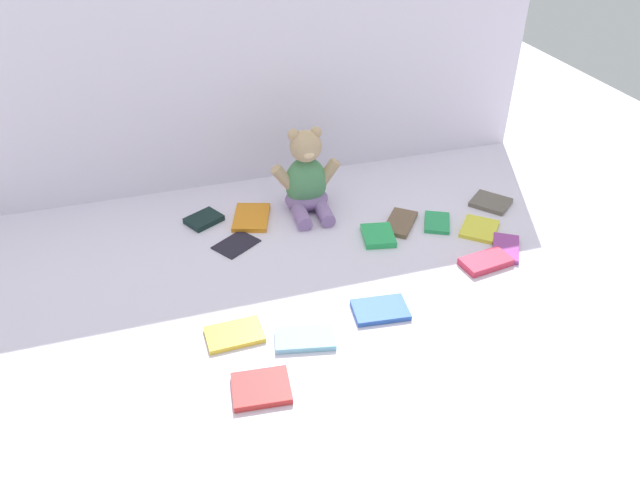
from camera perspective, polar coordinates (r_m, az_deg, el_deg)
name	(u,v)px	position (r m, az deg, el deg)	size (l,w,h in m)	color
ground_plane	(300,252)	(1.60, -1.88, -1.15)	(3.20, 3.20, 0.00)	silver
backdrop_drape	(256,59)	(1.81, -6.04, 16.60)	(1.73, 0.03, 0.75)	silver
teddy_bear	(307,180)	(1.74, -1.27, 5.65)	(0.20, 0.18, 0.25)	#4C8C59
book_case_0	(251,217)	(1.74, -6.47, 2.12)	(0.10, 0.14, 0.01)	orange
book_case_1	(506,248)	(1.67, 17.05, -0.74)	(0.07, 0.12, 0.01)	#933A8B
book_case_2	(236,244)	(1.64, -7.89, -0.35)	(0.08, 0.11, 0.01)	black
book_case_3	(400,223)	(1.72, 7.54, 1.62)	(0.07, 0.13, 0.01)	brown
book_case_4	(305,339)	(1.34, -1.42, -9.26)	(0.07, 0.13, 0.01)	#75BBD5
book_case_5	(486,262)	(1.60, 15.32, -1.99)	(0.07, 0.13, 0.02)	#C52C45
book_case_6	(204,219)	(1.74, -10.86, 1.91)	(0.07, 0.09, 0.02)	black
book_case_7	(437,223)	(1.74, 10.94, 1.62)	(0.07, 0.10, 0.01)	#279754
book_case_8	(378,235)	(1.65, 5.47, 0.44)	(0.08, 0.10, 0.02)	green
book_case_9	(380,310)	(1.41, 5.69, -6.55)	(0.08, 0.13, 0.01)	#2953AC
book_case_10	(235,334)	(1.36, -8.04, -8.78)	(0.08, 0.12, 0.01)	gold
book_case_11	(479,229)	(1.73, 14.75, 1.03)	(0.09, 0.11, 0.01)	yellow
book_case_12	(261,388)	(1.24, -5.55, -13.71)	(0.09, 0.11, 0.01)	red
book_case_13	(491,202)	(1.86, 15.75, 3.42)	(0.09, 0.10, 0.01)	#5D554A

